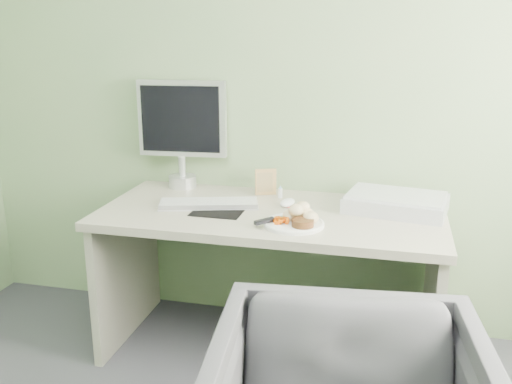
% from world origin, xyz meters
% --- Properties ---
extents(wall_back, '(3.50, 0.00, 3.50)m').
position_xyz_m(wall_back, '(0.00, 2.00, 1.35)').
color(wall_back, gray).
rests_on(wall_back, floor).
extents(desk, '(1.60, 0.75, 0.73)m').
position_xyz_m(desk, '(0.00, 1.62, 0.55)').
color(desk, '#BBB49C').
rests_on(desk, floor).
extents(plate, '(0.26, 0.26, 0.01)m').
position_xyz_m(plate, '(0.14, 1.45, 0.74)').
color(plate, white).
rests_on(plate, desk).
extents(steak, '(0.12, 0.12, 0.03)m').
position_xyz_m(steak, '(0.19, 1.41, 0.76)').
color(steak, black).
rests_on(steak, plate).
extents(potato_pile, '(0.15, 0.13, 0.07)m').
position_xyz_m(potato_pile, '(0.17, 1.50, 0.78)').
color(potato_pile, tan).
rests_on(potato_pile, plate).
extents(carrot_heap, '(0.07, 0.07, 0.04)m').
position_xyz_m(carrot_heap, '(0.09, 1.43, 0.76)').
color(carrot_heap, '#E95804').
rests_on(carrot_heap, plate).
extents(steak_knife, '(0.18, 0.21, 0.02)m').
position_xyz_m(steak_knife, '(0.05, 1.43, 0.76)').
color(steak_knife, silver).
rests_on(steak_knife, plate).
extents(mousepad, '(0.23, 0.21, 0.00)m').
position_xyz_m(mousepad, '(-0.24, 1.56, 0.73)').
color(mousepad, black).
rests_on(mousepad, desk).
extents(keyboard, '(0.48, 0.26, 0.02)m').
position_xyz_m(keyboard, '(-0.30, 1.62, 0.75)').
color(keyboard, white).
rests_on(keyboard, desk).
extents(computer_mouse, '(0.09, 0.12, 0.04)m').
position_xyz_m(computer_mouse, '(0.06, 1.71, 0.75)').
color(computer_mouse, white).
rests_on(computer_mouse, desk).
extents(photo_frame, '(0.11, 0.05, 0.14)m').
position_xyz_m(photo_frame, '(-0.08, 1.88, 0.80)').
color(photo_frame, '#A8884E').
rests_on(photo_frame, desk).
extents(eyedrop_bottle, '(0.02, 0.02, 0.06)m').
position_xyz_m(eyedrop_bottle, '(0.00, 1.85, 0.76)').
color(eyedrop_bottle, white).
rests_on(eyedrop_bottle, desk).
extents(scanner, '(0.50, 0.38, 0.07)m').
position_xyz_m(scanner, '(0.57, 1.76, 0.77)').
color(scanner, '#B2B4BA').
rests_on(scanner, desk).
extents(monitor, '(0.47, 0.15, 0.57)m').
position_xyz_m(monitor, '(-0.55, 1.94, 1.05)').
color(monitor, silver).
rests_on(monitor, desk).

